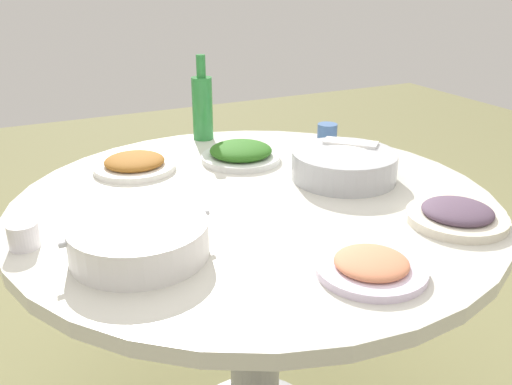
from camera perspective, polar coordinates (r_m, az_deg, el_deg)
The scene contains 10 objects.
round_dining_table at distance 1.47m, azimuth -0.12°, elevation -5.70°, with size 1.22×1.22×0.77m.
rice_bowl at distance 1.53m, azimuth 9.08°, elevation 2.84°, with size 0.29×0.29×0.09m.
soup_bowl at distance 1.14m, azimuth -11.95°, elevation -4.86°, with size 0.31×0.28×0.07m.
dish_greens at distance 1.66m, azimuth -1.57°, elevation 4.07°, with size 0.24×0.24×0.06m.
dish_shrimp at distance 1.09m, azimuth 11.81°, elevation -7.44°, with size 0.21×0.21×0.04m.
dish_stirfry at distance 1.63m, azimuth -12.41°, elevation 2.91°, with size 0.23×0.23×0.05m.
dish_eggplant at distance 1.34m, azimuth 20.04°, elevation -2.17°, with size 0.23×0.23×0.05m.
green_bottle at distance 1.87m, azimuth -5.56°, elevation 8.89°, with size 0.07×0.07×0.28m.
tea_cup_near at distance 1.82m, azimuth 7.35°, elevation 5.94°, with size 0.06×0.06×0.07m, color #3C5F94.
tea_cup_far at distance 1.25m, azimuth -22.87°, elevation -4.12°, with size 0.06×0.06×0.05m, color white.
Camera 1 is at (0.56, 1.16, 1.32)m, focal length 38.75 mm.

